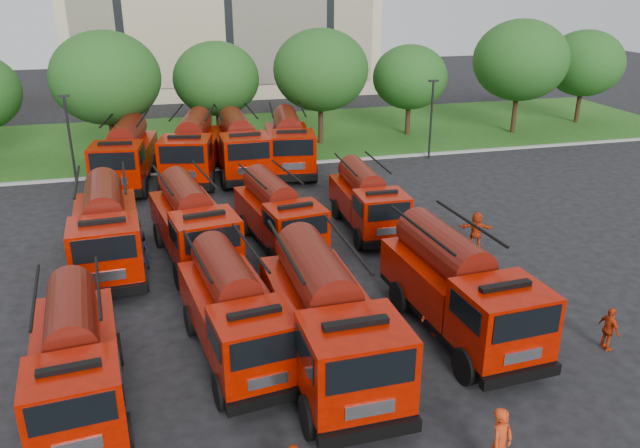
# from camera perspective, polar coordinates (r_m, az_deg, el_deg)

# --- Properties ---
(ground) EXTENTS (140.00, 140.00, 0.00)m
(ground) POSITION_cam_1_polar(r_m,az_deg,el_deg) (23.12, -0.29, -7.11)
(ground) COLOR black
(ground) RESTS_ON ground
(lawn) EXTENTS (70.00, 16.00, 0.12)m
(lawn) POSITION_cam_1_polar(r_m,az_deg,el_deg) (47.24, -8.15, 7.84)
(lawn) COLOR #1C4C14
(lawn) RESTS_ON ground
(curb) EXTENTS (70.00, 0.30, 0.14)m
(curb) POSITION_cam_1_polar(r_m,az_deg,el_deg) (39.47, -6.72, 5.20)
(curb) COLOR gray
(curb) RESTS_ON ground
(tree_2) EXTENTS (6.72, 6.72, 8.22)m
(tree_2) POSITION_cam_1_polar(r_m,az_deg,el_deg) (41.68, -19.01, 12.52)
(tree_2) COLOR #382314
(tree_2) RESTS_ON ground
(tree_3) EXTENTS (5.88, 5.88, 7.19)m
(tree_3) POSITION_cam_1_polar(r_m,az_deg,el_deg) (44.31, -9.46, 12.97)
(tree_3) COLOR #382314
(tree_3) RESTS_ON ground
(tree_4) EXTENTS (6.55, 6.55, 8.01)m
(tree_4) POSITION_cam_1_polar(r_m,az_deg,el_deg) (43.96, 0.07, 13.89)
(tree_4) COLOR #382314
(tree_4) RESTS_ON ground
(tree_5) EXTENTS (5.46, 5.46, 6.68)m
(tree_5) POSITION_cam_1_polar(r_m,az_deg,el_deg) (47.24, 8.22, 13.15)
(tree_5) COLOR #382314
(tree_5) RESTS_ON ground
(tree_6) EXTENTS (6.89, 6.89, 8.42)m
(tree_6) POSITION_cam_1_polar(r_m,az_deg,el_deg) (49.42, 17.86, 14.06)
(tree_6) COLOR #382314
(tree_6) RESTS_ON ground
(tree_7) EXTENTS (6.05, 6.05, 7.39)m
(tree_7) POSITION_cam_1_polar(r_m,az_deg,el_deg) (55.07, 23.05, 13.38)
(tree_7) COLOR #382314
(tree_7) RESTS_ON ground
(lamp_post_0) EXTENTS (0.60, 0.25, 5.11)m
(lamp_post_0) POSITION_cam_1_polar(r_m,az_deg,el_deg) (38.10, -21.93, 7.59)
(lamp_post_0) COLOR black
(lamp_post_0) RESTS_ON ground
(lamp_post_1) EXTENTS (0.60, 0.25, 5.11)m
(lamp_post_1) POSITION_cam_1_polar(r_m,az_deg,el_deg) (41.40, 10.15, 9.81)
(lamp_post_1) COLOR black
(lamp_post_1) RESTS_ON ground
(fire_truck_0) EXTENTS (2.91, 6.74, 2.98)m
(fire_truck_0) POSITION_cam_1_polar(r_m,az_deg,el_deg) (18.53, -21.47, -11.31)
(fire_truck_0) COLOR black
(fire_truck_0) RESTS_ON ground
(fire_truck_1) EXTENTS (3.21, 7.00, 3.07)m
(fire_truck_1) POSITION_cam_1_polar(r_m,az_deg,el_deg) (19.58, -7.79, -7.85)
(fire_truck_1) COLOR black
(fire_truck_1) RESTS_ON ground
(fire_truck_2) EXTENTS (2.97, 7.77, 3.51)m
(fire_truck_2) POSITION_cam_1_polar(r_m,az_deg,el_deg) (18.60, 0.62, -8.56)
(fire_truck_2) COLOR black
(fire_truck_2) RESTS_ON ground
(fire_truck_3) EXTENTS (3.09, 7.47, 3.33)m
(fire_truck_3) POSITION_cam_1_polar(r_m,az_deg,el_deg) (21.04, 12.54, -5.60)
(fire_truck_3) COLOR black
(fire_truck_3) RESTS_ON ground
(fire_truck_4) EXTENTS (3.05, 7.50, 3.35)m
(fire_truck_4) POSITION_cam_1_polar(r_m,az_deg,el_deg) (26.57, -18.97, -0.40)
(fire_truck_4) COLOR black
(fire_truck_4) RESTS_ON ground
(fire_truck_5) EXTENTS (3.52, 7.37, 3.22)m
(fire_truck_5) POSITION_cam_1_polar(r_m,az_deg,el_deg) (26.46, -11.57, 0.12)
(fire_truck_5) COLOR black
(fire_truck_5) RESTS_ON ground
(fire_truck_6) EXTENTS (3.20, 6.78, 2.97)m
(fire_truck_6) POSITION_cam_1_polar(r_m,az_deg,el_deg) (27.36, -3.86, 0.97)
(fire_truck_6) COLOR black
(fire_truck_6) RESTS_ON ground
(fire_truck_7) EXTENTS (2.43, 6.36, 2.87)m
(fire_truck_7) POSITION_cam_1_polar(r_m,az_deg,el_deg) (29.24, 4.30, 2.24)
(fire_truck_7) COLOR black
(fire_truck_7) RESTS_ON ground
(fire_truck_8) EXTENTS (3.65, 7.99, 3.51)m
(fire_truck_8) POSITION_cam_1_polar(r_m,az_deg,el_deg) (37.35, -17.33, 6.12)
(fire_truck_8) COLOR black
(fire_truck_8) RESTS_ON ground
(fire_truck_9) EXTENTS (4.24, 8.28, 3.60)m
(fire_truck_9) POSITION_cam_1_polar(r_m,az_deg,el_deg) (37.57, -11.56, 6.82)
(fire_truck_9) COLOR black
(fire_truck_9) RESTS_ON ground
(fire_truck_10) EXTENTS (2.91, 7.76, 3.52)m
(fire_truck_10) POSITION_cam_1_polar(r_m,az_deg,el_deg) (37.81, -7.39, 7.11)
(fire_truck_10) COLOR black
(fire_truck_10) RESTS_ON ground
(fire_truck_11) EXTENTS (3.61, 7.89, 3.46)m
(fire_truck_11) POSITION_cam_1_polar(r_m,az_deg,el_deg) (38.45, -2.88, 7.46)
(fire_truck_11) COLOR black
(fire_truck_11) RESTS_ON ground
(firefighter_2) EXTENTS (0.55, 0.90, 1.48)m
(firefighter_2) POSITION_cam_1_polar(r_m,az_deg,el_deg) (22.38, 24.62, -10.35)
(firefighter_2) COLOR #B82F0E
(firefighter_2) RESTS_ON ground
(firefighter_3) EXTENTS (1.36, 0.91, 1.93)m
(firefighter_3) POSITION_cam_1_polar(r_m,az_deg,el_deg) (21.53, 10.59, -9.87)
(firefighter_3) COLOR #B82F0E
(firefighter_3) RESTS_ON ground
(firefighter_4) EXTENTS (1.01, 0.93, 1.74)m
(firefighter_4) POSITION_cam_1_polar(r_m,az_deg,el_deg) (26.55, -15.92, -4.03)
(firefighter_4) COLOR black
(firefighter_4) RESTS_ON ground
(firefighter_5) EXTENTS (1.63, 1.14, 1.62)m
(firefighter_5) POSITION_cam_1_polar(r_m,az_deg,el_deg) (28.54, 13.93, -1.98)
(firefighter_5) COLOR #B82F0E
(firefighter_5) RESTS_ON ground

